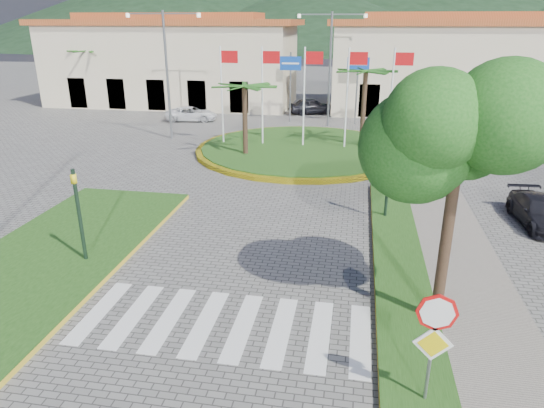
% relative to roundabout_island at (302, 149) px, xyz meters
% --- Properties ---
extents(verge_right, '(1.60, 28.00, 0.18)m').
position_rel_roundabout_island_xyz_m(verge_right, '(4.80, -20.00, -0.08)').
color(verge_right, '#1E4614').
rests_on(verge_right, ground).
extents(median_left, '(5.00, 14.00, 0.18)m').
position_rel_roundabout_island_xyz_m(median_left, '(-6.50, -16.00, -0.08)').
color(median_left, '#1E4614').
rests_on(median_left, ground).
extents(crosswalk, '(8.00, 3.00, 0.01)m').
position_rel_roundabout_island_xyz_m(crosswalk, '(-0.00, -18.00, -0.16)').
color(crosswalk, silver).
rests_on(crosswalk, ground).
extents(roundabout_island, '(12.70, 12.70, 6.00)m').
position_rel_roundabout_island_xyz_m(roundabout_island, '(0.00, 0.00, 0.00)').
color(roundabout_island, yellow).
rests_on(roundabout_island, ground).
extents(stop_sign, '(0.80, 0.11, 2.65)m').
position_rel_roundabout_island_xyz_m(stop_sign, '(4.90, -20.04, 1.62)').
color(stop_sign, slate).
rests_on(stop_sign, ground).
extents(deciduous_tree, '(3.60, 3.60, 6.80)m').
position_rel_roundabout_island_xyz_m(deciduous_tree, '(5.50, -17.00, 5.01)').
color(deciduous_tree, black).
rests_on(deciduous_tree, ground).
extents(traffic_light_left, '(0.15, 0.18, 3.20)m').
position_rel_roundabout_island_xyz_m(traffic_light_left, '(-5.20, -15.50, 1.77)').
color(traffic_light_left, black).
rests_on(traffic_light_left, ground).
extents(traffic_light_right, '(0.15, 0.18, 3.20)m').
position_rel_roundabout_island_xyz_m(traffic_light_right, '(4.50, -10.00, 1.77)').
color(traffic_light_right, black).
rests_on(traffic_light_right, ground).
extents(traffic_light_far, '(0.18, 0.15, 3.20)m').
position_rel_roundabout_island_xyz_m(traffic_light_far, '(8.00, 4.00, 1.77)').
color(traffic_light_far, black).
rests_on(traffic_light_far, ground).
extents(direction_sign_west, '(1.60, 0.14, 5.20)m').
position_rel_roundabout_island_xyz_m(direction_sign_west, '(-2.00, 8.97, 3.36)').
color(direction_sign_west, slate).
rests_on(direction_sign_west, ground).
extents(direction_sign_east, '(1.60, 0.14, 5.20)m').
position_rel_roundabout_island_xyz_m(direction_sign_east, '(3.00, 8.97, 3.36)').
color(direction_sign_east, slate).
rests_on(direction_sign_east, ground).
extents(street_lamp_centre, '(4.80, 0.16, 8.00)m').
position_rel_roundabout_island_xyz_m(street_lamp_centre, '(1.00, 8.00, 4.33)').
color(street_lamp_centre, slate).
rests_on(street_lamp_centre, ground).
extents(street_lamp_west, '(4.80, 0.16, 8.00)m').
position_rel_roundabout_island_xyz_m(street_lamp_west, '(-9.00, 2.00, 4.33)').
color(street_lamp_west, slate).
rests_on(street_lamp_west, ground).
extents(building_left, '(23.32, 9.54, 8.05)m').
position_rel_roundabout_island_xyz_m(building_left, '(-14.00, 16.00, 3.73)').
color(building_left, beige).
rests_on(building_left, ground).
extents(building_right, '(19.08, 9.54, 8.05)m').
position_rel_roundabout_island_xyz_m(building_right, '(10.00, 16.00, 3.73)').
color(building_right, beige).
rests_on(building_right, ground).
extents(hill_far_west, '(140.00, 140.00, 22.00)m').
position_rel_roundabout_island_xyz_m(hill_far_west, '(-55.00, 118.00, 10.83)').
color(hill_far_west, black).
rests_on(hill_far_west, ground).
extents(hill_near_back, '(110.00, 110.00, 16.00)m').
position_rel_roundabout_island_xyz_m(hill_near_back, '(-10.00, 108.00, 7.83)').
color(hill_near_back, black).
rests_on(hill_near_back, ground).
extents(white_van, '(4.21, 2.48, 1.10)m').
position_rel_roundabout_island_xyz_m(white_van, '(-9.67, 8.00, 0.38)').
color(white_van, silver).
rests_on(white_van, ground).
extents(car_dark_a, '(4.15, 2.82, 1.31)m').
position_rel_roundabout_island_xyz_m(car_dark_a, '(-0.66, 12.73, 0.49)').
color(car_dark_a, black).
rests_on(car_dark_a, ground).
extents(car_dark_b, '(4.23, 1.82, 1.35)m').
position_rel_roundabout_island_xyz_m(car_dark_b, '(10.53, 11.58, 0.51)').
color(car_dark_b, black).
rests_on(car_dark_b, ground).
extents(car_side_right, '(1.75, 3.81, 1.08)m').
position_rel_roundabout_island_xyz_m(car_side_right, '(10.27, -9.47, 0.37)').
color(car_side_right, black).
rests_on(car_side_right, ground).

